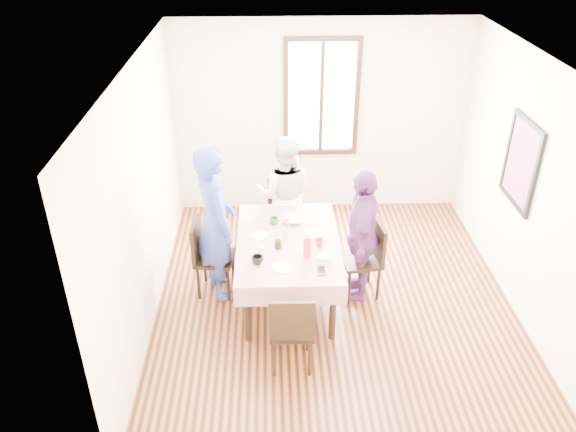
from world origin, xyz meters
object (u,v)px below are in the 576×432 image
at_px(dining_table, 288,270).
at_px(chair_far, 285,216).
at_px(chair_right, 361,260).
at_px(person_far, 285,195).
at_px(chair_left, 215,258).
at_px(person_left, 214,223).
at_px(chair_near, 292,327).
at_px(person_right, 361,235).

bearing_deg(dining_table, chair_far, 90.00).
distance_m(chair_right, person_far, 1.33).
bearing_deg(dining_table, chair_left, 170.07).
relative_size(person_left, person_far, 1.18).
bearing_deg(person_far, person_left, 56.75).
distance_m(person_left, person_far, 1.21).
relative_size(chair_far, chair_near, 1.00).
relative_size(dining_table, person_left, 0.85).
bearing_deg(chair_left, chair_far, 144.34).
distance_m(dining_table, chair_right, 0.83).
height_order(chair_far, chair_near, same).
bearing_deg(chair_left, chair_near, 40.82).
height_order(chair_right, person_far, person_far).
xyz_separation_m(person_left, person_far, (0.80, 0.90, -0.14)).
bearing_deg(chair_right, chair_left, 78.72).
bearing_deg(dining_table, chair_near, -90.00).
height_order(chair_left, chair_far, same).
distance_m(chair_far, chair_near, 2.12).
bearing_deg(chair_left, person_left, 96.39).
xyz_separation_m(chair_far, person_left, (-0.80, -0.91, 0.45)).
bearing_deg(person_right, person_left, -81.95).
xyz_separation_m(dining_table, chair_far, (0.00, 1.06, 0.08)).
bearing_deg(chair_right, dining_table, 85.39).
height_order(dining_table, chair_far, chair_far).
distance_m(chair_near, person_far, 2.12).
bearing_deg(person_left, person_far, -65.07).
relative_size(chair_left, person_far, 0.59).
bearing_deg(person_right, chair_right, 101.48).
distance_m(chair_right, person_left, 1.69).
distance_m(dining_table, person_right, 0.90).
height_order(chair_left, person_right, person_right).
height_order(chair_near, person_left, person_left).
distance_m(chair_left, chair_right, 1.65).
xyz_separation_m(dining_table, chair_right, (0.82, 0.05, 0.08)).
relative_size(person_left, person_right, 1.16).
xyz_separation_m(chair_right, person_right, (-0.02, 0.00, 0.33)).
xyz_separation_m(chair_right, person_far, (-0.82, 0.99, 0.32)).
distance_m(chair_far, person_left, 1.30).
bearing_deg(person_left, chair_left, 66.82).
relative_size(dining_table, chair_left, 1.69).
bearing_deg(dining_table, person_right, 3.43).
relative_size(chair_left, person_right, 0.58).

